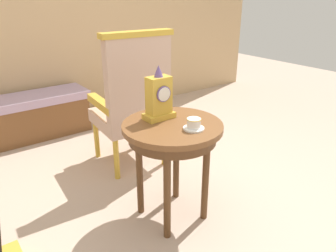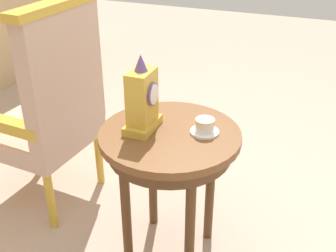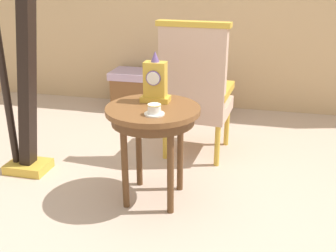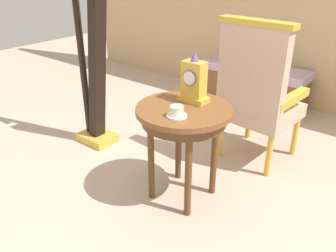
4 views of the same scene
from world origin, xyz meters
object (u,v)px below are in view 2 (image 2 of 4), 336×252
teacup_left (205,127)px  armchair (50,106)px  mantel_clock (142,100)px  side_table (170,150)px

teacup_left → armchair: 0.88m
teacup_left → mantel_clock: size_ratio=0.37×
armchair → mantel_clock: bearing=-105.5°
mantel_clock → armchair: size_ratio=0.29×
side_table → teacup_left: (0.05, -0.14, 0.12)m
side_table → teacup_left: bearing=-71.0°
armchair → teacup_left: bearing=-97.1°
side_table → armchair: bearing=77.9°
teacup_left → armchair: armchair is taller
side_table → teacup_left: teacup_left is taller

